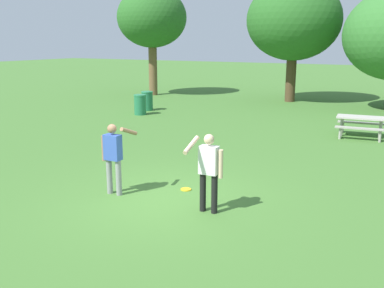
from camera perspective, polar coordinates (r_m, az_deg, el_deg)
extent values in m
plane|color=#447530|center=(9.80, -3.99, -7.17)|extent=(120.00, 120.00, 0.00)
cylinder|color=black|center=(8.86, 2.96, -6.59)|extent=(0.13, 0.13, 0.82)
cylinder|color=black|center=(8.96, 1.43, -6.34)|extent=(0.13, 0.13, 0.82)
cube|color=white|center=(8.70, 2.24, -2.12)|extent=(0.39, 0.23, 0.58)
sphere|color=beige|center=(8.60, 2.26, 0.61)|extent=(0.21, 0.21, 0.21)
cylinder|color=beige|center=(8.61, 3.81, -2.65)|extent=(0.09, 0.09, 0.58)
cylinder|color=beige|center=(8.49, -0.10, -0.13)|extent=(0.11, 0.58, 0.28)
cylinder|color=gray|center=(10.15, -10.81, -4.19)|extent=(0.13, 0.13, 0.82)
cylinder|color=gray|center=(10.00, -9.62, -4.41)|extent=(0.13, 0.13, 0.82)
cube|color=#3856B7|center=(9.89, -10.39, -0.43)|extent=(0.39, 0.23, 0.58)
sphere|color=#9E7051|center=(9.80, -10.49, 1.98)|extent=(0.21, 0.21, 0.21)
cylinder|color=#9E7051|center=(10.06, -11.56, -0.55)|extent=(0.09, 0.09, 0.58)
cylinder|color=#9E7051|center=(9.88, -8.32, 1.66)|extent=(0.11, 0.58, 0.28)
cylinder|color=yellow|center=(10.32, -0.80, -5.98)|extent=(0.25, 0.25, 0.03)
cube|color=#B2ADA3|center=(16.86, 21.42, 3.27)|extent=(1.77, 0.93, 0.06)
cube|color=#A49F96|center=(16.34, 21.26, 1.92)|extent=(1.72, 0.43, 0.05)
cube|color=#A49F96|center=(17.48, 21.40, 2.61)|extent=(1.72, 0.43, 0.05)
cylinder|color=#A49F96|center=(16.95, 19.08, 2.19)|extent=(0.11, 0.11, 0.71)
cylinder|color=#A49F96|center=(16.41, 18.89, 1.33)|extent=(0.09, 0.09, 0.41)
cylinder|color=#A49F96|center=(17.55, 19.18, 2.05)|extent=(0.09, 0.09, 0.41)
cylinder|color=#A49F96|center=(16.92, 23.55, 1.79)|extent=(0.11, 0.11, 0.71)
cylinder|color=#A49F96|center=(16.38, 23.50, 0.91)|extent=(0.09, 0.09, 0.41)
cylinder|color=#A49F96|center=(17.52, 23.50, 1.66)|extent=(0.09, 0.09, 0.41)
cylinder|color=#237047|center=(20.85, -6.85, 5.08)|extent=(0.56, 0.56, 0.90)
cylinder|color=#2E8657|center=(20.78, -6.88, 6.39)|extent=(0.59, 0.59, 0.06)
cylinder|color=#237047|center=(22.13, -5.91, 5.58)|extent=(0.56, 0.56, 0.90)
cylinder|color=#2E8657|center=(22.07, -5.94, 6.82)|extent=(0.59, 0.59, 0.06)
cylinder|color=brown|center=(28.46, -5.17, 10.13)|extent=(0.53, 0.53, 3.67)
ellipsoid|color=#286023|center=(28.45, -5.30, 16.24)|extent=(4.37, 4.37, 3.72)
cylinder|color=#4C3823|center=(25.84, 12.89, 8.93)|extent=(0.57, 0.57, 3.13)
ellipsoid|color=#286023|center=(25.80, 13.25, 15.60)|extent=(5.26, 5.26, 4.47)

